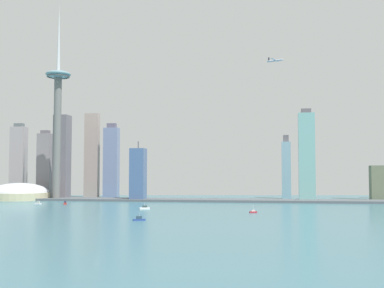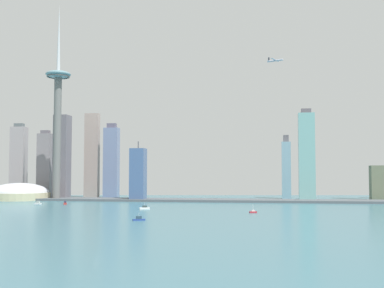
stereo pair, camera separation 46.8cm
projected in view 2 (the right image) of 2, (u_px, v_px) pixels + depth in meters
ground_plane at (96, 259)px, 249.30m from camera, size 6000.00×6000.00×0.00m
waterfront_pier at (214, 200)px, 770.34m from camera, size 970.34×58.57×3.56m
observation_tower at (58, 105)px, 812.59m from camera, size 41.17×41.17×326.65m
stadium_dome at (19, 194)px, 819.71m from camera, size 100.57×100.57×32.01m
skyscraper_0 at (62, 157)px, 840.15m from camera, size 23.78×23.86×143.23m
skyscraper_2 at (286, 169)px, 855.58m from camera, size 15.31×20.63×110.44m
skyscraper_3 at (307, 156)px, 778.45m from camera, size 25.29×18.02×146.17m
skyscraper_4 at (138, 175)px, 784.57m from camera, size 23.23×23.27×94.84m
skyscraper_5 at (377, 183)px, 779.49m from camera, size 21.36×21.35×56.30m
skyscraper_6 at (45, 165)px, 897.40m from camera, size 25.87×15.83×122.44m
skyscraper_7 at (111, 162)px, 876.98m from camera, size 25.82×16.58×133.07m
skyscraper_8 at (92, 155)px, 892.96m from camera, size 25.55×12.66×152.80m
skyscraper_10 at (19, 161)px, 922.53m from camera, size 27.44×19.11×137.57m
boat_1 at (253, 212)px, 544.09m from camera, size 8.85×5.89×9.38m
boat_3 at (38, 203)px, 697.75m from camera, size 10.22×4.98×8.86m
boat_4 at (65, 203)px, 696.44m from camera, size 9.11×13.55×4.85m
boat_5 at (145, 208)px, 598.13m from camera, size 12.35×8.24×7.99m
boat_6 at (139, 219)px, 454.21m from camera, size 11.59×8.02×7.33m
airplane at (275, 60)px, 779.98m from camera, size 25.52×26.13×7.86m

